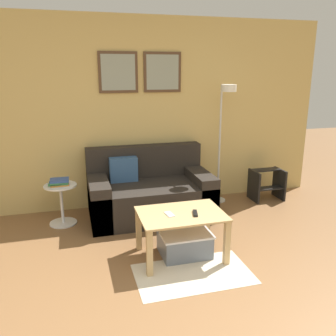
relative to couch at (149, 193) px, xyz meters
name	(u,v)px	position (x,y,z in m)	size (l,w,h in m)	color
wall_back	(130,114)	(-0.15, 0.48, 0.99)	(5.60, 0.09, 2.55)	#D6B76B
area_rug	(193,274)	(0.08, -1.53, -0.30)	(1.10, 0.63, 0.01)	beige
couch	(149,193)	(0.00, 0.00, 0.00)	(1.57, 0.92, 0.87)	#28231E
coffee_table	(181,222)	(0.07, -1.17, 0.08)	(0.85, 0.60, 0.48)	tan
storage_bin	(184,242)	(0.12, -1.14, -0.17)	(0.52, 0.43, 0.26)	slate
floor_lamp	(224,122)	(1.08, 0.10, 0.88)	(0.23, 0.44, 1.68)	silver
side_table	(61,200)	(-1.11, 0.00, 0.01)	(0.39, 0.39, 0.51)	white
book_stack	(59,182)	(-1.12, -0.01, 0.25)	(0.25, 0.19, 0.07)	#D18438
remote_control	(195,213)	(0.20, -1.24, 0.19)	(0.04, 0.15, 0.02)	black
cell_phone	(169,214)	(-0.05, -1.18, 0.18)	(0.07, 0.14, 0.01)	silver
step_stool	(267,184)	(1.80, 0.10, -0.06)	(0.45, 0.33, 0.45)	black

